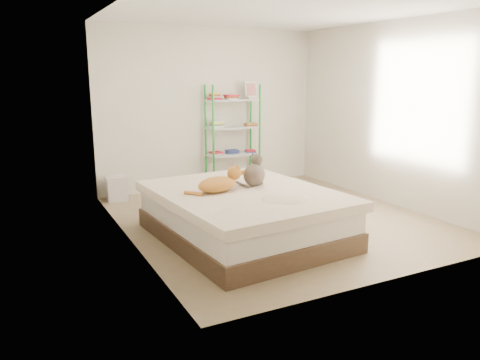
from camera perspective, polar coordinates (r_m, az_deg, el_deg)
room at (r=5.94m, az=4.48°, el=7.34°), size 3.81×4.21×2.61m
bed at (r=5.38m, az=0.49°, el=-4.23°), size 1.96×2.37×0.57m
orange_cat at (r=5.21m, az=-2.82°, el=-0.30°), size 0.60×0.39×0.23m
grey_cat at (r=5.51m, az=1.75°, el=1.22°), size 0.43×0.42×0.38m
shelf_unit at (r=7.78m, az=-0.83°, el=5.50°), size 0.91×0.36×1.74m
cardboard_box at (r=7.01m, az=3.91°, el=-1.26°), size 0.48×0.46×0.37m
white_bin at (r=7.24m, az=-14.77°, el=-0.98°), size 0.34×0.30×0.37m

